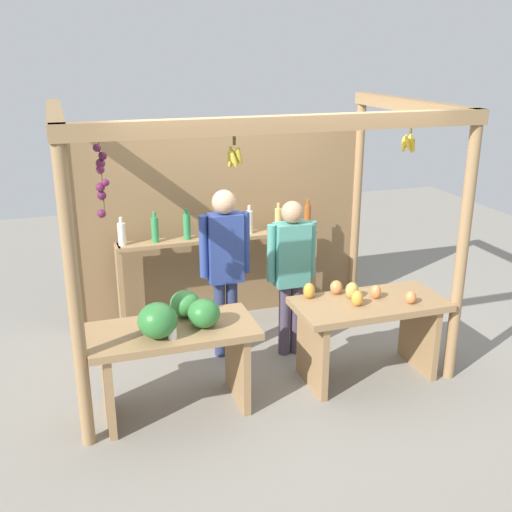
% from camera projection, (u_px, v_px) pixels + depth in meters
% --- Properties ---
extents(ground_plane, '(12.00, 12.00, 0.00)m').
position_uv_depth(ground_plane, '(250.00, 353.00, 5.98)').
color(ground_plane, gray).
rests_on(ground_plane, ground).
extents(market_stall, '(3.30, 2.07, 2.39)m').
position_uv_depth(market_stall, '(235.00, 205.00, 5.95)').
color(market_stall, '#99754C').
rests_on(market_stall, ground).
extents(fruit_counter_left, '(1.34, 0.68, 1.02)m').
position_uv_depth(fruit_counter_left, '(175.00, 338.00, 4.85)').
color(fruit_counter_left, '#99754C').
rests_on(fruit_counter_left, ground).
extents(fruit_counter_right, '(1.34, 0.64, 0.89)m').
position_uv_depth(fruit_counter_right, '(367.00, 320.00, 5.40)').
color(fruit_counter_right, '#99754C').
rests_on(fruit_counter_right, ground).
extents(bottle_shelf_unit, '(2.12, 0.22, 1.32)m').
position_uv_depth(bottle_shelf_unit, '(219.00, 253.00, 6.35)').
color(bottle_shelf_unit, '#99754C').
rests_on(bottle_shelf_unit, ground).
extents(vendor_man, '(0.48, 0.22, 1.64)m').
position_uv_depth(vendor_man, '(225.00, 259.00, 5.65)').
color(vendor_man, navy).
rests_on(vendor_man, ground).
extents(vendor_woman, '(0.48, 0.21, 1.53)m').
position_uv_depth(vendor_woman, '(291.00, 265.00, 5.71)').
color(vendor_woman, '#483D51').
rests_on(vendor_woman, ground).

